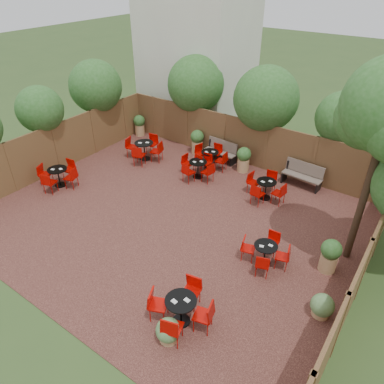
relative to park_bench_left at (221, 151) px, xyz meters
The scene contains 12 objects.
ground 4.73m from the park_bench_left, 79.07° to the right, with size 80.00×80.00×0.00m, color #354F23.
courtyard_paving 4.73m from the park_bench_left, 79.07° to the right, with size 12.00×10.00×0.02m, color #341815.
fence_back 1.10m from the park_bench_left, 22.82° to the left, with size 12.00×0.08×2.00m, color #4E2E1D.
fence_left 6.91m from the park_bench_left, 137.84° to the right, with size 0.08×10.00×2.00m, color #4E2E1D.
fence_right 8.32m from the park_bench_left, 33.85° to the right, with size 0.08×10.00×2.00m, color #4E2E1D.
neighbour_building 6.06m from the park_bench_left, 136.89° to the left, with size 5.00×4.00×8.00m, color beige.
overhang_foliage 2.48m from the park_bench_left, 85.41° to the right, with size 15.66×10.38×2.63m.
park_bench_left is the anchor object (origin of this frame).
park_bench_right 3.69m from the park_bench_left, ahead, with size 1.56×0.59×0.94m.
bistro_tables 3.47m from the park_bench_left, 84.44° to the right, with size 9.90×8.56×0.92m.
planters 1.09m from the park_bench_left, 73.56° to the right, with size 11.31×4.61×1.09m.
low_shrubs 9.49m from the park_bench_left, 55.72° to the right, with size 3.24×4.06×0.68m.
Camera 1 is at (6.31, -7.80, 7.52)m, focal length 34.03 mm.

